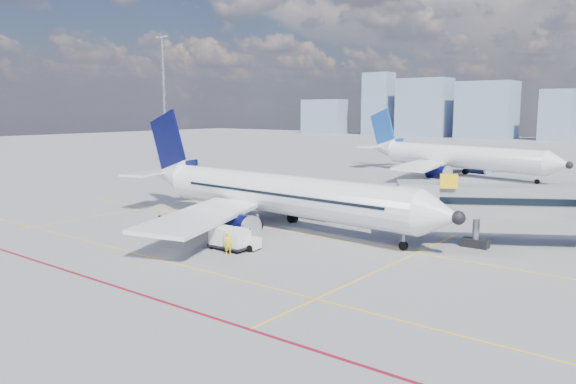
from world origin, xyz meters
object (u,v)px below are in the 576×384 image
at_px(baggage_tug, 244,240).
at_px(cargo_dolly, 229,238).
at_px(second_aircraft, 454,157).
at_px(belt_loader, 178,219).
at_px(main_aircraft, 270,193).
at_px(ramp_worker, 228,244).

distance_m(baggage_tug, cargo_dolly, 1.33).
bearing_deg(second_aircraft, cargo_dolly, -70.51).
bearing_deg(belt_loader, main_aircraft, 41.97).
relative_size(second_aircraft, cargo_dolly, 11.49).
relative_size(main_aircraft, second_aircraft, 0.99).
height_order(main_aircraft, ramp_worker, main_aircraft).
distance_m(second_aircraft, baggage_tug, 61.85).
xyz_separation_m(baggage_tug, cargo_dolly, (-0.84, -1.00, 0.24)).
relative_size(cargo_dolly, belt_loader, 0.56).
relative_size(baggage_tug, belt_loader, 0.40).
distance_m(main_aircraft, belt_loader, 9.47).
relative_size(main_aircraft, cargo_dolly, 11.37).
bearing_deg(second_aircraft, baggage_tug, -69.64).
relative_size(second_aircraft, baggage_tug, 16.18).
height_order(cargo_dolly, belt_loader, belt_loader).
relative_size(second_aircraft, belt_loader, 6.41).
bearing_deg(cargo_dolly, ramp_worker, -49.71).
distance_m(baggage_tug, belt_loader, 12.02).
xyz_separation_m(second_aircraft, baggage_tug, (6.83, -61.42, -2.44)).
relative_size(cargo_dolly, ramp_worker, 1.94).
distance_m(baggage_tug, ramp_worker, 2.13).
bearing_deg(main_aircraft, baggage_tug, -59.23).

